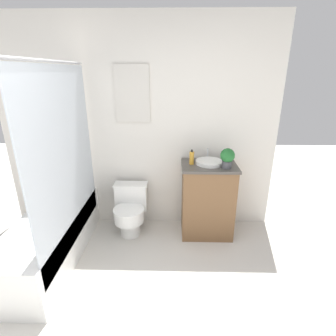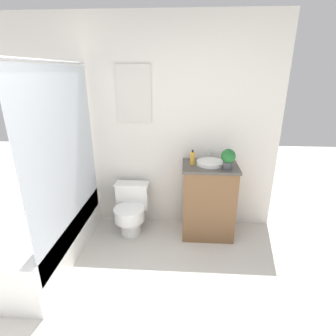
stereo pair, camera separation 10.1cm
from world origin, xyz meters
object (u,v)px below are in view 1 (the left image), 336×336
object	(u,v)px
toilet	(130,209)
sink	(209,162)
potted_plant	(227,157)
soap_bottle	(192,158)

from	to	relation	value
toilet	sink	world-z (taller)	sink
sink	potted_plant	xyz separation A→B (m)	(0.17, -0.13, 0.10)
toilet	sink	bearing A→B (deg)	2.11
potted_plant	toilet	bearing A→B (deg)	175.07
sink	potted_plant	bearing A→B (deg)	-36.59
toilet	potted_plant	distance (m)	1.32
toilet	soap_bottle	xyz separation A→B (m)	(0.73, 0.02, 0.66)
potted_plant	soap_bottle	bearing A→B (deg)	163.21
sink	toilet	bearing A→B (deg)	-177.89
toilet	potted_plant	bearing A→B (deg)	-4.93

